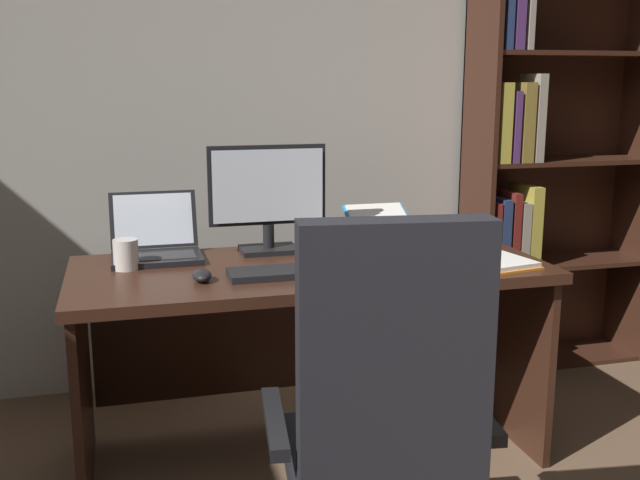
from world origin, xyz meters
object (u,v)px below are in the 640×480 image
Objects in this scene: desk at (305,312)px; pen at (373,253)px; monitor at (268,199)px; reading_stand_with_book at (382,225)px; laptop at (156,245)px; computer_mouse at (202,276)px; notepad at (368,256)px; bookshelf at (536,174)px; coffee_mug at (126,254)px; keyboard at (289,272)px; open_binder at (471,263)px; office_chair at (383,447)px.

pen reaches higher than desk.
monitor is 1.60× the size of reading_stand_with_book.
laptop is 0.93m from reading_stand_with_book.
computer_mouse is 0.50× the size of notepad.
bookshelf reaches higher than coffee_mug.
keyboard is 1.46× the size of reading_stand_with_book.
pen is at bearing -2.81° from coffee_mug.
reading_stand_with_book is 1.37× the size of notepad.
laptop reaches higher than computer_mouse.
reading_stand_with_book is (0.49, 0.44, 0.06)m from keyboard.
monitor is 0.81m from open_binder.
bookshelf is 9.81× the size of notepad.
monitor reaches higher than open_binder.
computer_mouse is at bearing 180.00° from keyboard.
coffee_mug is at bearing -126.99° from laptop.
office_chair is 3.33× the size of laptop.
computer_mouse is at bearing -150.97° from reading_stand_with_book.
laptop is 1.57× the size of notepad.
coffee_mug is (-0.65, 0.02, 0.26)m from desk.
keyboard is 0.66m from reading_stand_with_book.
coffee_mug is (-0.63, 0.95, 0.35)m from office_chair.
desk is 0.62m from laptop.
open_binder is 2.22× the size of notepad.
reading_stand_with_book is at bearing -158.61° from bookshelf.
monitor is 0.51m from computer_mouse.
monitor is at bearing -172.22° from reading_stand_with_book.
reading_stand_with_book is at bearing 7.78° from monitor.
office_chair is 1.26m from laptop.
open_binder is (-0.76, -0.86, -0.20)m from bookshelf.
notepad is (0.35, -0.19, -0.20)m from monitor.
laptop reaches higher than pen.
keyboard is 3.00× the size of pen.
laptop is 0.40m from computer_mouse.
reading_stand_with_book is at bearing 63.63° from pen.
monitor is 3.28× the size of pen.
open_binder reaches higher than notepad.
desk is 16.49× the size of computer_mouse.
open_binder is (0.66, -0.05, -0.00)m from keyboard.
laptop is at bearing 109.05° from computer_mouse.
notepad is at bearing 132.25° from open_binder.
office_chair is 0.87m from computer_mouse.
desk is 1.50m from bookshelf.
reading_stand_with_book is at bearing 41.75° from keyboard.
open_binder is (0.17, -0.49, -0.06)m from reading_stand_with_book.
open_binder is 0.38m from pen.
monitor is 0.52m from reading_stand_with_book.
keyboard is at bearing 164.97° from open_binder.
computer_mouse reaches higher than pen.
bookshelf is 1.49m from monitor.
open_binder is 3.33× the size of pen.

